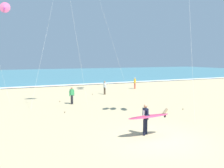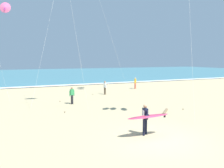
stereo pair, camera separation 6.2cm
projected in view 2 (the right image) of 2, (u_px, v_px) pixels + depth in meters
The scene contains 9 objects.
ground_plane at pixel (157, 139), 11.48m from camera, with size 160.00×160.00×0.00m, color tan.
ocean_water at pixel (41, 74), 61.47m from camera, with size 160.00×60.00×0.08m, color teal.
shoreline_foam at pixel (62, 85), 34.43m from camera, with size 160.00×1.51×0.01m, color white.
surfer_lead at pixel (147, 117), 11.81m from camera, with size 2.40×1.00×1.71m.
kite_delta_rose_mid at pixel (5, 8), 19.96m from camera, with size 2.15×0.79×9.28m.
bystander_green_top at pixel (72, 95), 20.27m from camera, with size 0.49×0.25×1.59m.
bystander_white_top at pixel (105, 88), 25.80m from camera, with size 0.23×0.49×1.59m.
bystander_yellow_top at pixel (135, 83), 30.72m from camera, with size 0.41×0.34×1.59m.
driftwood_log at pixel (165, 112), 17.01m from camera, with size 0.19×0.19×1.77m, color #846B4C.
Camera 2 is at (-6.59, -9.22, 4.12)m, focal length 35.40 mm.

